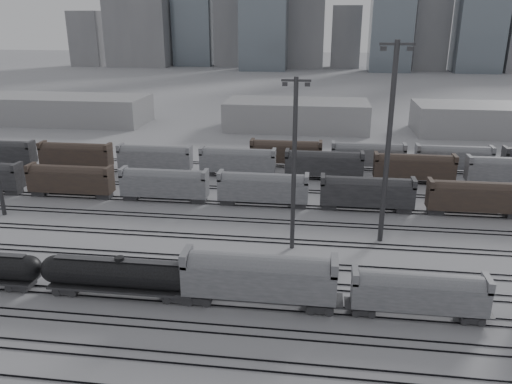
# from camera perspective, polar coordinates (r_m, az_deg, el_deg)

# --- Properties ---
(ground) EXTENTS (900.00, 900.00, 0.00)m
(ground) POSITION_cam_1_polar(r_m,az_deg,el_deg) (57.49, -11.30, -12.33)
(ground) COLOR #AEAFB3
(ground) RESTS_ON ground
(tracks) EXTENTS (220.00, 71.50, 0.16)m
(tracks) POSITION_cam_1_polar(r_m,az_deg,el_deg) (72.26, -6.93, -5.18)
(tracks) COLOR black
(tracks) RESTS_ON ground
(tank_car_b) EXTENTS (18.75, 3.13, 4.63)m
(tank_car_b) POSITION_cam_1_polar(r_m,az_deg,el_deg) (58.42, -15.18, -9.09)
(tank_car_b) COLOR black
(tank_car_b) RESTS_ON ground
(hopper_car_a) EXTENTS (16.63, 3.30, 5.95)m
(hopper_car_a) POSITION_cam_1_polar(r_m,az_deg,el_deg) (54.14, 0.34, -9.54)
(hopper_car_a) COLOR black
(hopper_car_a) RESTS_ON ground
(hopper_car_b) EXTENTS (13.82, 2.75, 4.94)m
(hopper_car_b) POSITION_cam_1_polar(r_m,az_deg,el_deg) (55.16, 18.13, -10.75)
(hopper_car_b) COLOR black
(hopper_car_b) RESTS_ON ground
(light_mast_c) EXTENTS (3.69, 0.59, 23.04)m
(light_mast_c) POSITION_cam_1_polar(r_m,az_deg,el_deg) (64.72, 4.38, 3.45)
(light_mast_c) COLOR #373739
(light_mast_c) RESTS_ON ground
(light_mast_d) EXTENTS (4.37, 0.70, 27.30)m
(light_mast_d) POSITION_cam_1_polar(r_m,az_deg,el_deg) (68.60, 14.93, 5.71)
(light_mast_d) COLOR #373739
(light_mast_d) RESTS_ON ground
(bg_string_near) EXTENTS (151.00, 3.00, 5.60)m
(bg_string_near) POSITION_cam_1_polar(r_m,az_deg,el_deg) (83.13, 0.81, 0.28)
(bg_string_near) COLOR gray
(bg_string_near) RESTS_ON ground
(bg_string_mid) EXTENTS (151.00, 3.00, 5.60)m
(bg_string_mid) POSITION_cam_1_polar(r_m,az_deg,el_deg) (97.88, 7.77, 3.03)
(bg_string_mid) COLOR black
(bg_string_mid) RESTS_ON ground
(bg_string_far) EXTENTS (66.00, 3.00, 5.60)m
(bg_string_far) POSITION_cam_1_polar(r_m,az_deg,el_deg) (107.16, 17.20, 3.75)
(bg_string_far) COLOR #43352A
(bg_string_far) RESTS_ON ground
(warehouse_left) EXTENTS (50.00, 18.00, 8.00)m
(warehouse_left) POSITION_cam_1_polar(r_m,az_deg,el_deg) (162.93, -21.06, 8.81)
(warehouse_left) COLOR #939396
(warehouse_left) RESTS_ON ground
(warehouse_mid) EXTENTS (40.00, 18.00, 8.00)m
(warehouse_mid) POSITION_cam_1_polar(r_m,az_deg,el_deg) (143.62, 4.66, 8.77)
(warehouse_mid) COLOR #939396
(warehouse_mid) RESTS_ON ground
(warehouse_right) EXTENTS (35.00, 18.00, 8.00)m
(warehouse_right) POSITION_cam_1_polar(r_m,az_deg,el_deg) (149.66, 24.31, 7.58)
(warehouse_right) COLOR #939396
(warehouse_right) RESTS_ON ground
(skyline) EXTENTS (316.00, 22.40, 95.00)m
(skyline) POSITION_cam_1_polar(r_m,az_deg,el_deg) (326.23, 6.91, 19.88)
(skyline) COLOR gray
(skyline) RESTS_ON ground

